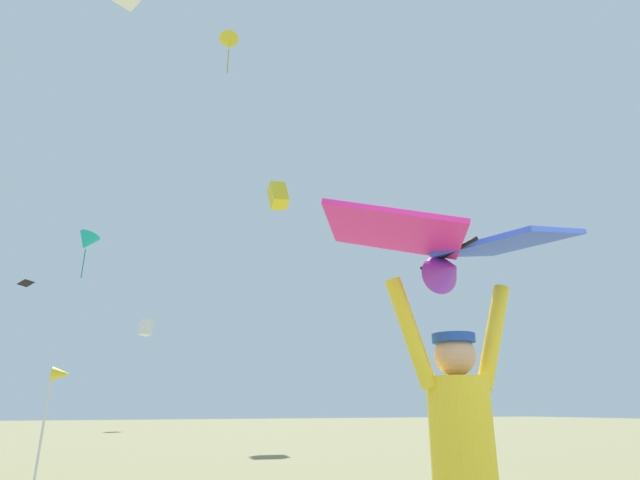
{
  "coord_description": "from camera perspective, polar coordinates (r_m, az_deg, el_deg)",
  "views": [
    {
      "loc": [
        -2.09,
        -2.16,
        1.21
      ],
      "look_at": [
        -0.24,
        2.09,
        2.77
      ],
      "focal_mm": 28.23,
      "sensor_mm": 36.0,
      "label": 1
    }
  ],
  "objects": [
    {
      "name": "kite_flyer_person",
      "position": [
        3.0,
        15.98,
        -23.13
      ],
      "size": [
        0.81,
        0.38,
        1.92
      ],
      "color": "#424751",
      "rests_on": "ground"
    },
    {
      "name": "held_stunt_kite",
      "position": [
        3.07,
        14.72,
        -0.78
      ],
      "size": [
        1.69,
        0.98,
        0.39
      ],
      "color": "black"
    },
    {
      "name": "distant_kite_teal_overhead_distant",
      "position": [
        32.77,
        -24.93,
        -0.18
      ],
      "size": [
        1.9,
        1.78,
        2.9
      ],
      "color": "#19B2AD"
    },
    {
      "name": "distant_kite_yellow_low_left",
      "position": [
        24.25,
        -4.77,
        5.04
      ],
      "size": [
        0.9,
        1.2,
        1.46
      ],
      "color": "yellow"
    },
    {
      "name": "distant_kite_white_mid_left",
      "position": [
        35.28,
        -19.14,
        -9.34
      ],
      "size": [
        0.91,
        0.97,
        1.11
      ],
      "color": "white"
    },
    {
      "name": "distant_kite_yellow_low_right",
      "position": [
        20.74,
        -10.25,
        21.09
      ],
      "size": [
        0.91,
        1.02,
        1.76
      ],
      "color": "yellow"
    },
    {
      "name": "distant_kite_black_far_center",
      "position": [
        37.65,
        -30.39,
        -4.2
      ],
      "size": [
        0.79,
        0.77,
        0.46
      ],
      "color": "black"
    },
    {
      "name": "marker_flag",
      "position": [
        9.84,
        -27.55,
        -14.06
      ],
      "size": [
        0.3,
        0.24,
        1.88
      ],
      "color": "silver",
      "rests_on": "ground"
    }
  ]
}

